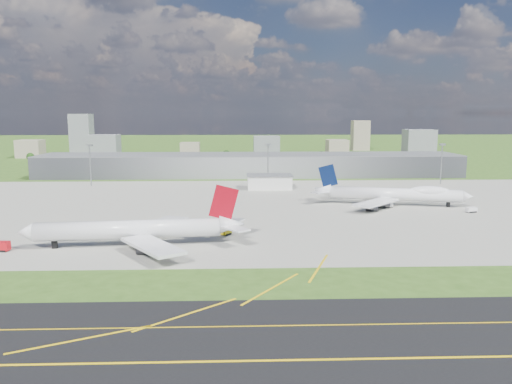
{
  "coord_description": "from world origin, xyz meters",
  "views": [
    {
      "loc": [
        -8.39,
        -194.99,
        44.77
      ],
      "look_at": [
        -0.45,
        30.73,
        9.0
      ],
      "focal_mm": 35.0,
      "sensor_mm": 36.0,
      "label": 1
    }
  ],
  "objects_px": {
    "van_white_near": "(389,205)",
    "van_white_far": "(471,210)",
    "tug_yellow": "(226,232)",
    "airliner_blue_quad": "(395,194)",
    "airliner_red_twin": "(137,230)"
  },
  "relations": [
    {
      "from": "airliner_blue_quad",
      "to": "van_white_near",
      "type": "xyz_separation_m",
      "value": [
        -3.9,
        -4.58,
        -4.29
      ]
    },
    {
      "from": "airliner_blue_quad",
      "to": "tug_yellow",
      "type": "bearing_deg",
      "value": -130.15
    },
    {
      "from": "van_white_far",
      "to": "van_white_near",
      "type": "bearing_deg",
      "value": 140.12
    },
    {
      "from": "airliner_blue_quad",
      "to": "tug_yellow",
      "type": "distance_m",
      "value": 99.89
    },
    {
      "from": "airliner_blue_quad",
      "to": "tug_yellow",
      "type": "height_order",
      "value": "airliner_blue_quad"
    },
    {
      "from": "tug_yellow",
      "to": "van_white_near",
      "type": "xyz_separation_m",
      "value": [
        77.28,
        53.44,
        0.18
      ]
    },
    {
      "from": "airliner_red_twin",
      "to": "van_white_near",
      "type": "distance_m",
      "value": 126.71
    },
    {
      "from": "van_white_near",
      "to": "tug_yellow",
      "type": "bearing_deg",
      "value": 113.0
    },
    {
      "from": "tug_yellow",
      "to": "van_white_near",
      "type": "bearing_deg",
      "value": -16.57
    },
    {
      "from": "tug_yellow",
      "to": "airliner_red_twin",
      "type": "bearing_deg",
      "value": 154.25
    },
    {
      "from": "van_white_far",
      "to": "airliner_red_twin",
      "type": "bearing_deg",
      "value": -174.83
    },
    {
      "from": "airliner_blue_quad",
      "to": "tug_yellow",
      "type": "xyz_separation_m",
      "value": [
        -81.18,
        -58.03,
        -4.47
      ]
    },
    {
      "from": "airliner_red_twin",
      "to": "airliner_blue_quad",
      "type": "xyz_separation_m",
      "value": [
        110.96,
        72.22,
        -0.04
      ]
    },
    {
      "from": "airliner_blue_quad",
      "to": "van_white_near",
      "type": "distance_m",
      "value": 7.39
    },
    {
      "from": "van_white_near",
      "to": "van_white_far",
      "type": "xyz_separation_m",
      "value": [
        33.18,
        -15.14,
        0.1
      ]
    }
  ]
}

